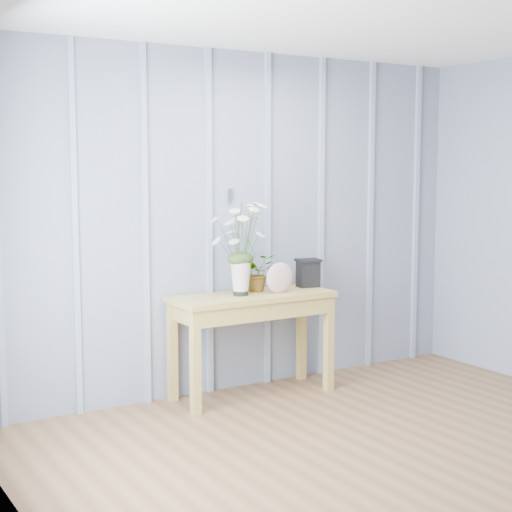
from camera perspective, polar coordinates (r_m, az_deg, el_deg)
ground at (r=4.35m, az=14.30°, el=-16.19°), size 4.50×4.50×0.00m
room_shell at (r=4.71m, az=6.92°, el=10.40°), size 4.00×4.50×2.50m
sideboard at (r=5.67m, az=-0.26°, el=-3.91°), size 1.20×0.45×0.75m
daisy_vase at (r=5.53m, az=-1.13°, el=1.47°), size 0.48×0.37×0.68m
spider_plant at (r=5.76m, az=0.05°, el=-1.22°), size 0.25×0.22×0.27m
felt_disc_vessel at (r=5.68m, az=1.73°, el=-1.59°), size 0.22×0.07×0.22m
carved_box at (r=5.97m, az=3.81°, el=-1.21°), size 0.20×0.17×0.21m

